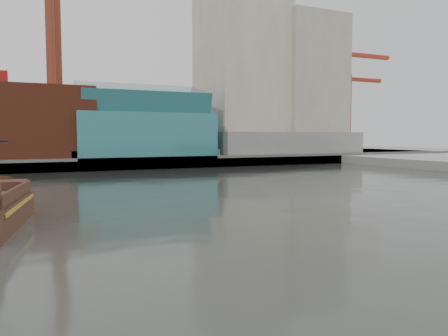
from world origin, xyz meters
name	(u,v)px	position (x,y,z in m)	size (l,w,h in m)	color
ground	(250,233)	(0.00, 0.00, 0.00)	(400.00, 400.00, 0.00)	#262924
promenade_far	(85,159)	(0.00, 92.00, 1.00)	(220.00, 60.00, 2.00)	slate
seawall	(103,164)	(0.00, 62.50, 1.30)	(220.00, 1.00, 2.60)	#4C4C49
skyline	(108,65)	(5.21, 84.56, 24.55)	(149.00, 45.00, 62.00)	brown
crane_a	(348,97)	(78.63, 82.00, 19.11)	(22.50, 4.00, 32.25)	slate
crane_b	(350,111)	(88.23, 92.00, 15.57)	(19.10, 4.00, 26.25)	slate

